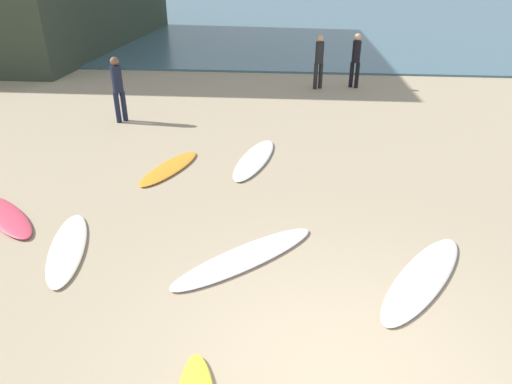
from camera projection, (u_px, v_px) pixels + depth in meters
name	position (u px, v px, depth m)	size (l,w,h in m)	color
ground_plane	(339.00, 380.00, 4.82)	(120.00, 120.00, 0.00)	tan
ocean_water	(309.00, 17.00, 35.53)	(120.00, 40.00, 0.08)	#426675
surfboard_0	(246.00, 257.00, 6.76)	(0.57, 2.54, 0.07)	silver
surfboard_1	(423.00, 277.00, 6.33)	(0.58, 2.46, 0.06)	silver
surfboard_3	(68.00, 248.00, 6.98)	(0.52, 2.07, 0.07)	#F6E1CF
surfboard_4	(169.00, 168.00, 9.66)	(0.55, 1.99, 0.07)	orange
surfboard_5	(255.00, 159.00, 10.09)	(0.59, 2.44, 0.07)	white
surfboard_6	(7.00, 217.00, 7.81)	(0.49, 1.94, 0.09)	#E2445D
beachgoer_near	(356.00, 58.00, 15.48)	(0.37, 0.37, 1.81)	black
beachgoer_mid	(319.00, 59.00, 15.33)	(0.38, 0.38, 1.79)	black
beachgoer_far	(118.00, 86.00, 12.11)	(0.39, 0.39, 1.75)	#191E33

